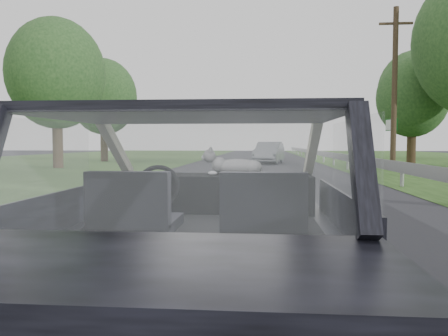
% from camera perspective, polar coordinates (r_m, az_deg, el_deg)
% --- Properties ---
extents(ground, '(140.00, 140.00, 0.00)m').
position_cam_1_polar(ground, '(3.19, -2.61, -19.94)').
color(ground, '#282831').
rests_on(ground, ground).
extents(subject_car, '(1.80, 4.00, 1.45)m').
position_cam_1_polar(subject_car, '(2.98, -2.64, -7.02)').
color(subject_car, black).
rests_on(subject_car, ground).
extents(dashboard, '(1.58, 0.45, 0.30)m').
position_cam_1_polar(dashboard, '(3.58, -1.33, -3.27)').
color(dashboard, black).
rests_on(dashboard, subject_car).
extents(driver_seat, '(0.50, 0.72, 0.42)m').
position_cam_1_polar(driver_seat, '(2.76, -11.75, -4.65)').
color(driver_seat, black).
rests_on(driver_seat, subject_car).
extents(passenger_seat, '(0.50, 0.72, 0.42)m').
position_cam_1_polar(passenger_seat, '(2.64, 5.16, -4.94)').
color(passenger_seat, black).
rests_on(passenger_seat, subject_car).
extents(steering_wheel, '(0.36, 0.36, 0.04)m').
position_cam_1_polar(steering_wheel, '(3.35, -8.71, -2.55)').
color(steering_wheel, black).
rests_on(steering_wheel, dashboard).
extents(cat, '(0.52, 0.18, 0.23)m').
position_cam_1_polar(cat, '(3.49, 1.79, 0.27)').
color(cat, '#959595').
rests_on(cat, dashboard).
extents(guardrail, '(0.05, 90.00, 0.32)m').
position_cam_1_polar(guardrail, '(13.50, 21.78, 0.16)').
color(guardrail, '#A0A0A0').
rests_on(guardrail, ground).
extents(other_car, '(2.27, 4.29, 1.34)m').
position_cam_1_polar(other_car, '(27.22, 5.91, 2.01)').
color(other_car, '#A2A6B0').
rests_on(other_car, ground).
extents(highway_sign, '(0.37, 0.97, 2.46)m').
position_cam_1_polar(highway_sign, '(23.16, 20.99, 2.98)').
color(highway_sign, '#0D5917').
rests_on(highway_sign, ground).
extents(utility_pole, '(0.31, 0.31, 7.30)m').
position_cam_1_polar(utility_pole, '(21.28, 21.37, 9.51)').
color(utility_pole, '#4F3D29').
rests_on(utility_pole, ground).
extents(tree_2, '(4.82, 4.82, 5.84)m').
position_cam_1_polar(tree_2, '(26.44, 23.36, 6.61)').
color(tree_2, '#1B3E1A').
rests_on(tree_2, ground).
extents(tree_3, '(6.17, 6.17, 8.46)m').
position_cam_1_polar(tree_3, '(38.79, 23.48, 7.40)').
color(tree_3, '#1B3E1A').
rests_on(tree_3, ground).
extents(tree_5, '(5.73, 5.73, 7.28)m').
position_cam_1_polar(tree_5, '(23.69, -21.01, 8.83)').
color(tree_5, '#1B3E1A').
rests_on(tree_5, ground).
extents(tree_6, '(4.64, 4.64, 6.79)m').
position_cam_1_polar(tree_6, '(31.03, -15.44, 7.10)').
color(tree_6, '#1B3E1A').
rests_on(tree_6, ground).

